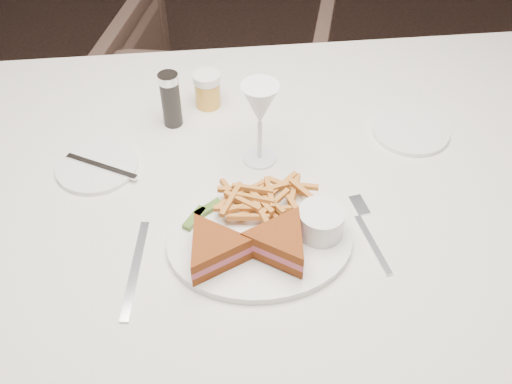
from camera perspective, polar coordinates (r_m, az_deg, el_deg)
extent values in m
plane|color=black|center=(1.92, -12.19, -8.27)|extent=(5.00, 5.00, 0.00)
cube|color=silver|center=(1.37, -0.22, -11.11)|extent=(1.56, 1.04, 0.75)
imported|color=#443129|center=(2.02, -3.16, 10.08)|extent=(0.84, 0.81, 0.71)
ellipsoid|color=white|center=(0.99, 0.40, -4.97)|extent=(0.32, 0.25, 0.01)
cube|color=silver|center=(0.98, -11.96, -7.52)|extent=(0.04, 0.21, 0.00)
cylinder|color=white|center=(1.17, -15.59, 2.54)|extent=(0.16, 0.16, 0.01)
cylinder|color=white|center=(1.25, 15.18, 5.92)|extent=(0.16, 0.16, 0.01)
cylinder|color=black|center=(1.21, -8.52, 9.10)|extent=(0.04, 0.04, 0.12)
cylinder|color=gold|center=(1.27, -4.88, 10.14)|extent=(0.06, 0.06, 0.08)
cube|color=#3E6222|center=(1.02, -4.81, -1.69)|extent=(0.05, 0.04, 0.01)
cube|color=#3E6222|center=(1.01, -6.17, -2.62)|extent=(0.04, 0.05, 0.01)
cylinder|color=white|center=(0.98, 6.51, -2.98)|extent=(0.08, 0.08, 0.05)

